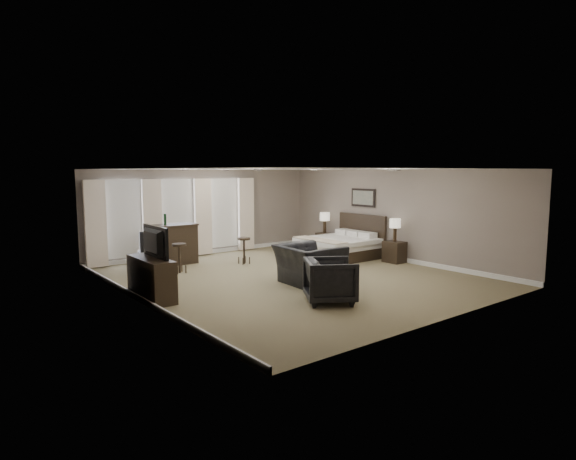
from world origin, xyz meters
TOP-DOWN VIEW (x-y plane):
  - room at (0.00, 0.00)m, footprint 7.60×8.60m
  - window_bay at (-1.00, 4.11)m, footprint 5.25×0.20m
  - bed at (2.58, 1.17)m, footprint 1.96×1.87m
  - nightstand_near at (3.47, -0.28)m, footprint 0.45×0.55m
  - nightstand_far at (3.47, 2.62)m, footprint 0.40×0.49m
  - lamp_near at (3.47, -0.28)m, footprint 0.31×0.31m
  - lamp_far at (3.47, 2.62)m, footprint 0.33×0.33m
  - wall_art at (3.70, 1.17)m, footprint 0.04×0.96m
  - dresser at (-3.45, 0.18)m, footprint 0.47×1.44m
  - tv at (-3.45, 0.18)m, footprint 0.64×1.11m
  - armchair_near at (-0.13, -0.80)m, footprint 0.99×1.44m
  - armchair_far at (-0.80, -2.21)m, footprint 1.22×1.24m
  - bar_counter at (-1.54, 3.31)m, footprint 1.28×0.66m
  - bar_stool_left at (-1.90, 2.15)m, footprint 0.44×0.44m
  - bar_stool_right at (0.02, 2.14)m, footprint 0.35×0.35m
  - desk_chair at (-2.52, 2.57)m, footprint 0.68×0.68m

SIDE VIEW (x-z plane):
  - nightstand_far at x=3.47m, z-range 0.00..0.54m
  - nightstand_near at x=3.47m, z-range 0.00..0.59m
  - bar_stool_right at x=0.02m, z-range 0.00..0.73m
  - bar_stool_left at x=-1.90m, z-range 0.00..0.75m
  - dresser at x=-3.45m, z-range 0.00..0.84m
  - armchair_far at x=-0.80m, z-range 0.00..0.95m
  - desk_chair at x=-2.52m, z-range 0.00..1.09m
  - bar_counter at x=-1.54m, z-range 0.00..1.11m
  - armchair_near at x=-0.13m, z-range 0.00..1.20m
  - bed at x=2.58m, z-range 0.00..1.25m
  - lamp_far at x=3.47m, z-range 0.54..1.21m
  - tv at x=-3.45m, z-range 0.84..0.98m
  - lamp_near at x=3.47m, z-range 0.59..1.23m
  - window_bay at x=-1.00m, z-range 0.05..2.35m
  - room at x=0.00m, z-range -0.02..2.62m
  - wall_art at x=3.70m, z-range 1.47..2.03m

